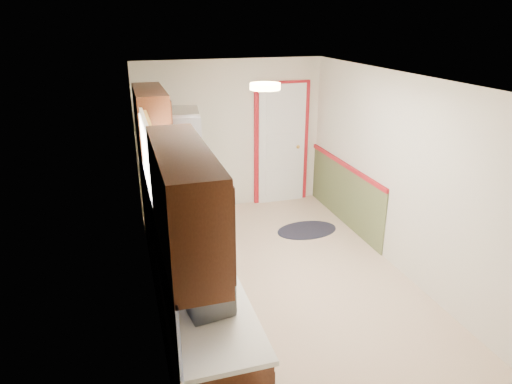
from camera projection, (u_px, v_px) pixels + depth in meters
room_shell at (284, 188)px, 5.10m from camera, size 3.20×5.20×2.52m
kitchen_run at (180, 246)px, 4.65m from camera, size 0.63×4.00×2.20m
back_wall_trim at (295, 154)px, 7.46m from camera, size 1.12×2.30×2.08m
ceiling_fixture at (265, 86)px, 4.43m from camera, size 0.30×0.30×0.06m
microwave at (205, 286)px, 3.42m from camera, size 0.34×0.52×0.33m
refrigerator at (175, 173)px, 6.50m from camera, size 0.83×0.80×1.81m
rug at (307, 230)px, 6.83m from camera, size 0.96×0.65×0.01m
cooktop at (168, 188)px, 5.80m from camera, size 0.48×0.58×0.02m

